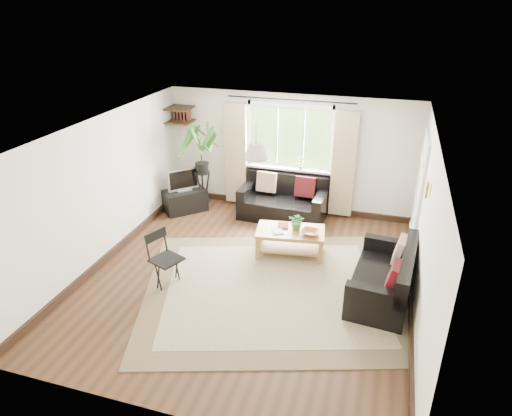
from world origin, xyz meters
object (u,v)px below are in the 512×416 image
(tv_stand, at_px, (185,201))
(folding_chair, at_px, (167,260))
(sofa_right, at_px, (383,274))
(sofa_back, at_px, (283,199))
(coffee_table, at_px, (290,242))
(palm_stand, at_px, (202,169))

(tv_stand, relative_size, folding_chair, 0.97)
(sofa_right, bearing_deg, sofa_back, -130.99)
(sofa_right, relative_size, coffee_table, 1.41)
(coffee_table, relative_size, folding_chair, 1.32)
(palm_stand, bearing_deg, sofa_back, 3.26)
(coffee_table, distance_m, tv_stand, 2.71)
(sofa_back, bearing_deg, tv_stand, -170.10)
(tv_stand, distance_m, folding_chair, 2.69)
(sofa_right, distance_m, tv_stand, 4.47)
(tv_stand, bearing_deg, folding_chair, -115.98)
(sofa_back, relative_size, folding_chair, 1.94)
(palm_stand, bearing_deg, coffee_table, -30.73)
(tv_stand, bearing_deg, palm_stand, -17.57)
(tv_stand, bearing_deg, sofa_right, -69.94)
(tv_stand, xyz_separation_m, palm_stand, (0.34, 0.18, 0.68))
(sofa_right, relative_size, folding_chair, 1.85)
(sofa_right, bearing_deg, folding_chair, -72.68)
(folding_chair, bearing_deg, sofa_back, -0.10)
(sofa_back, height_order, tv_stand, sofa_back)
(sofa_back, distance_m, palm_stand, 1.75)
(palm_stand, height_order, folding_chair, palm_stand)
(sofa_right, distance_m, folding_chair, 3.24)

